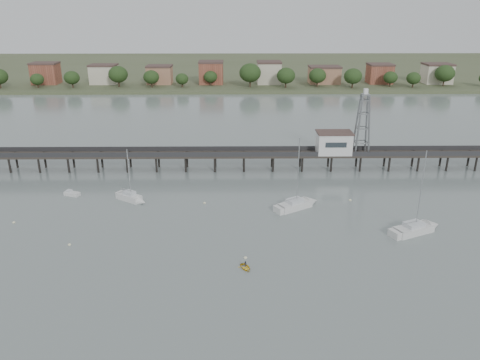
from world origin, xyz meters
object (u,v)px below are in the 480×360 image
object	(u,v)px
sailboat_c	(301,204)
sailboat_d	(421,228)
yellow_dinghy	(245,268)
pier	(229,154)
white_tender	(72,194)
lattice_tower	(363,124)
sailboat_b	(133,198)

from	to	relation	value
sailboat_c	sailboat_d	world-z (taller)	sailboat_d
yellow_dinghy	pier	bearing A→B (deg)	68.16
pier	sailboat_c	distance (m)	26.92
pier	sailboat_d	bearing A→B (deg)	-44.36
white_tender	lattice_tower	bearing A→B (deg)	34.82
sailboat_c	pier	bearing A→B (deg)	90.31
sailboat_c	white_tender	distance (m)	47.80
sailboat_d	yellow_dinghy	xyz separation A→B (m)	(-31.28, -12.14, -0.63)
sailboat_b	lattice_tower	bearing A→B (deg)	54.80
lattice_tower	yellow_dinghy	xyz separation A→B (m)	(-28.65, -45.51, -11.10)
lattice_tower	yellow_dinghy	size ratio (longest dim) A/B	6.23
sailboat_c	yellow_dinghy	xyz separation A→B (m)	(-11.52, -22.97, -0.63)
white_tender	yellow_dinghy	distance (m)	46.33
sailboat_b	white_tender	distance (m)	14.00
pier	lattice_tower	distance (m)	32.34
lattice_tower	yellow_dinghy	world-z (taller)	lattice_tower
lattice_tower	sailboat_c	size ratio (longest dim) A/B	1.02
sailboat_d	yellow_dinghy	bearing A→B (deg)	176.77
pier	yellow_dinghy	bearing A→B (deg)	-86.41
sailboat_c	yellow_dinghy	world-z (taller)	sailboat_c
sailboat_d	white_tender	distance (m)	69.30
pier	sailboat_d	distance (m)	47.84
pier	sailboat_d	xyz separation A→B (m)	(34.13, -33.38, -3.17)
white_tender	sailboat_c	bearing A→B (deg)	13.08
sailboat_b	yellow_dinghy	bearing A→B (deg)	-15.60
sailboat_b	yellow_dinghy	distance (m)	34.23
white_tender	yellow_dinghy	bearing A→B (deg)	-18.55
pier	yellow_dinghy	xyz separation A→B (m)	(2.85, -45.51, -3.79)
yellow_dinghy	sailboat_c	bearing A→B (deg)	37.94
sailboat_b	white_tender	bearing A→B (deg)	-159.97
pier	sailboat_c	size ratio (longest dim) A/B	9.86
pier	sailboat_d	world-z (taller)	sailboat_d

